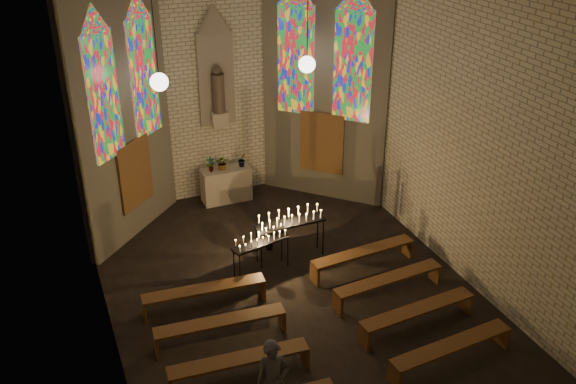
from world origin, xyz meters
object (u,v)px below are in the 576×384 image
object	(u,v)px
votive_stand_left	(261,240)
visitor	(273,380)
altar	(226,184)
votive_stand_right	(290,219)
aisle_flower_pot	(269,242)

from	to	relation	value
votive_stand_left	visitor	xyz separation A→B (m)	(-1.35, -4.28, -0.09)
altar	visitor	xyz separation A→B (m)	(-1.70, -8.13, 0.32)
votive_stand_left	votive_stand_right	size ratio (longest dim) A/B	0.85
visitor	aisle_flower_pot	bearing A→B (deg)	83.33
altar	aisle_flower_pot	distance (m)	2.98
visitor	votive_stand_right	bearing A→B (deg)	77.58
aisle_flower_pot	votive_stand_left	size ratio (longest dim) A/B	0.26
votive_stand_right	visitor	distance (m)	5.12
aisle_flower_pot	votive_stand_right	size ratio (longest dim) A/B	0.22
votive_stand_left	visitor	distance (m)	4.49
aisle_flower_pot	altar	bearing A→B (deg)	93.94
votive_stand_left	visitor	world-z (taller)	visitor
aisle_flower_pot	votive_stand_left	bearing A→B (deg)	-121.36
votive_stand_left	votive_stand_right	distance (m)	0.96
altar	visitor	bearing A→B (deg)	-101.80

